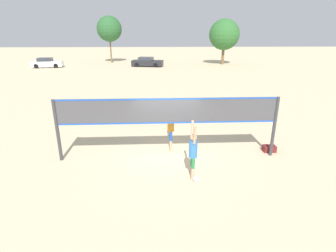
{
  "coord_description": "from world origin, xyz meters",
  "views": [
    {
      "loc": [
        -0.5,
        -9.62,
        4.73
      ],
      "look_at": [
        0.0,
        0.0,
        1.35
      ],
      "focal_mm": 28.0,
      "sensor_mm": 36.0,
      "label": 1
    }
  ],
  "objects": [
    {
      "name": "volleyball",
      "position": [
        0.86,
        -1.92,
        0.11
      ],
      "size": [
        0.21,
        0.21,
        0.21
      ],
      "color": "white",
      "rests_on": "ground_plane"
    },
    {
      "name": "player_spiker",
      "position": [
        0.75,
        -1.69,
        1.07
      ],
      "size": [
        0.28,
        0.69,
        2.04
      ],
      "rotation": [
        0.0,
        0.0,
        1.57
      ],
      "color": "tan",
      "rests_on": "ground_plane"
    },
    {
      "name": "tree_left_cluster",
      "position": [
        10.96,
        34.83,
        4.71
      ],
      "size": [
        4.9,
        4.9,
        7.17
      ],
      "color": "brown",
      "rests_on": "ground_plane"
    },
    {
      "name": "parked_car_near",
      "position": [
        -16.68,
        31.64,
        0.65
      ],
      "size": [
        4.64,
        2.5,
        1.43
      ],
      "rotation": [
        0.0,
        0.0,
        0.15
      ],
      "color": "silver",
      "rests_on": "ground_plane"
    },
    {
      "name": "ground_plane",
      "position": [
        0.0,
        0.0,
        0.0
      ],
      "size": [
        200.0,
        200.0,
        0.0
      ],
      "primitive_type": "plane",
      "color": "beige"
    },
    {
      "name": "parked_car_mid",
      "position": [
        -1.58,
        32.23,
        0.65
      ],
      "size": [
        5.03,
        2.87,
        1.43
      ],
      "rotation": [
        0.0,
        0.0,
        -0.22
      ],
      "color": "#232328",
      "rests_on": "ground_plane"
    },
    {
      "name": "volleyball_net",
      "position": [
        0.0,
        0.0,
        1.75
      ],
      "size": [
        8.64,
        0.13,
        2.46
      ],
      "color": "#38383D",
      "rests_on": "ground_plane"
    },
    {
      "name": "player_blocker",
      "position": [
        0.15,
        0.67,
        1.17
      ],
      "size": [
        0.28,
        0.72,
        2.22
      ],
      "rotation": [
        0.0,
        0.0,
        -1.57
      ],
      "color": "tan",
      "rests_on": "ground_plane"
    },
    {
      "name": "tree_right_cluster",
      "position": [
        -8.09,
        38.75,
        5.63
      ],
      "size": [
        4.27,
        4.27,
        7.78
      ],
      "color": "brown",
      "rests_on": "ground_plane"
    },
    {
      "name": "gear_bag",
      "position": [
        4.34,
        0.35,
        0.13
      ],
      "size": [
        0.53,
        0.34,
        0.27
      ],
      "color": "maroon",
      "rests_on": "ground_plane"
    }
  ]
}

